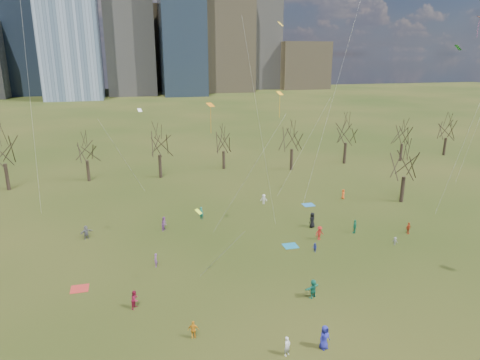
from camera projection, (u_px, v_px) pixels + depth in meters
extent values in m
plane|color=black|center=(273.00, 288.00, 39.52)|extent=(500.00, 500.00, 0.00)
cube|color=#726347|center=(225.00, 26.00, 239.72)|extent=(28.00, 28.00, 72.00)
cube|color=#384C66|center=(24.00, 30.00, 219.68)|extent=(25.00, 25.00, 65.00)
cube|color=slate|center=(260.00, 40.00, 261.73)|extent=(22.00, 22.00, 58.00)
cube|color=#726347|center=(151.00, 48.00, 256.53)|extent=(30.00, 30.00, 48.00)
cube|color=#726347|center=(300.00, 65.00, 267.45)|extent=(30.00, 28.00, 28.00)
cylinder|color=black|center=(7.00, 177.00, 67.50)|extent=(0.55, 0.55, 4.28)
cylinder|color=black|center=(88.00, 171.00, 72.39)|extent=(0.52, 0.52, 3.60)
cylinder|color=black|center=(160.00, 166.00, 74.33)|extent=(0.54, 0.54, 4.05)
cylinder|color=black|center=(224.00, 160.00, 80.14)|extent=(0.51, 0.51, 3.38)
cylinder|color=black|center=(291.00, 160.00, 79.28)|extent=(0.54, 0.54, 3.96)
cylinder|color=black|center=(345.00, 153.00, 84.05)|extent=(0.54, 0.54, 4.14)
cylinder|color=black|center=(401.00, 152.00, 86.14)|extent=(0.52, 0.52, 3.51)
cylinder|color=black|center=(445.00, 147.00, 90.90)|extent=(0.53, 0.53, 3.74)
cylinder|color=black|center=(402.00, 189.00, 62.03)|extent=(0.53, 0.53, 3.83)
cube|color=#176A8B|center=(290.00, 246.00, 48.16)|extent=(1.60, 1.50, 0.03)
cube|color=#2366A6|center=(308.00, 205.00, 61.26)|extent=(1.60, 1.50, 0.03)
cube|color=#B12A23|center=(80.00, 289.00, 39.37)|extent=(1.60, 1.50, 0.03)
imported|color=navy|center=(324.00, 337.00, 31.16)|extent=(1.06, 0.86, 1.87)
imported|color=silver|center=(287.00, 346.00, 30.51)|extent=(0.65, 0.58, 1.50)
imported|color=#A3173B|center=(135.00, 299.00, 36.17)|extent=(0.95, 1.02, 1.67)
imported|color=slate|center=(395.00, 241.00, 48.31)|extent=(0.67, 0.69, 0.95)
imported|color=orange|center=(194.00, 330.00, 32.35)|extent=(0.92, 0.56, 1.47)
imported|color=#1B7961|center=(313.00, 289.00, 37.74)|extent=(1.70, 1.13, 1.76)
imported|color=black|center=(312.00, 220.00, 53.07)|extent=(1.14, 1.04, 1.96)
imported|color=#834C99|center=(156.00, 260.00, 43.31)|extent=(0.36, 0.53, 1.43)
imported|color=#232E9A|center=(315.00, 248.00, 46.54)|extent=(0.48, 0.57, 1.05)
imported|color=white|center=(264.00, 199.00, 61.50)|extent=(1.05, 0.79, 1.44)
imported|color=#C23E1B|center=(408.00, 228.00, 51.25)|extent=(0.91, 0.58, 1.44)
imported|color=slate|center=(86.00, 232.00, 49.82)|extent=(1.56, 1.17, 1.64)
imported|color=#F3581B|center=(343.00, 194.00, 63.70)|extent=(0.68, 0.83, 1.46)
imported|color=#1A7765|center=(201.00, 213.00, 55.83)|extent=(0.71, 0.72, 1.67)
imported|color=#8C4C99|center=(164.00, 224.00, 52.21)|extent=(1.00, 1.08, 1.77)
imported|color=#B21E19|center=(320.00, 233.00, 49.55)|extent=(1.19, 0.83, 1.68)
imported|color=#19724C|center=(355.00, 226.00, 51.44)|extent=(0.99, 1.00, 1.70)
plane|color=orange|center=(210.00, 105.00, 44.25)|extent=(1.15, 1.10, 0.35)
cylinder|color=silver|center=(245.00, 181.00, 42.94)|extent=(5.14, 8.57, 14.35)
cylinder|color=orange|center=(211.00, 120.00, 44.71)|extent=(0.04, 0.04, 2.70)
plane|color=yellow|center=(281.00, 24.00, 44.45)|extent=(0.92, 0.92, 0.47)
cylinder|color=silver|center=(262.00, 140.00, 42.43)|extent=(6.74, 9.45, 22.40)
cylinder|color=silver|center=(333.00, 98.00, 52.68)|extent=(5.39, 3.05, 28.26)
plane|color=green|center=(458.00, 48.00, 48.21)|extent=(0.72, 0.93, 0.59)
cylinder|color=silver|center=(465.00, 139.00, 48.63)|extent=(0.74, 5.43, 20.09)
cylinder|color=silver|center=(31.00, 104.00, 49.06)|extent=(1.63, 3.17, 27.69)
plane|color=#FFA815|center=(280.00, 93.00, 56.72)|extent=(1.15, 1.08, 0.43)
cylinder|color=silver|center=(302.00, 150.00, 56.20)|extent=(4.15, 6.62, 14.41)
cylinder|color=#FFA815|center=(280.00, 107.00, 57.23)|extent=(0.04, 0.04, 3.00)
plane|color=#D6FA27|center=(199.00, 212.00, 37.15)|extent=(0.83, 0.83, 0.37)
cylinder|color=silver|center=(220.00, 255.00, 35.92)|extent=(2.70, 5.29, 6.24)
plane|color=#EB56AE|center=(480.00, 17.00, 59.53)|extent=(1.00, 1.04, 0.40)
cylinder|color=#EB56AE|center=(478.00, 28.00, 59.94)|extent=(0.04, 0.04, 2.40)
plane|color=white|center=(140.00, 110.00, 59.43)|extent=(0.93, 0.84, 0.42)
cylinder|color=silver|center=(124.00, 159.00, 57.11)|extent=(5.24, 7.30, 11.91)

